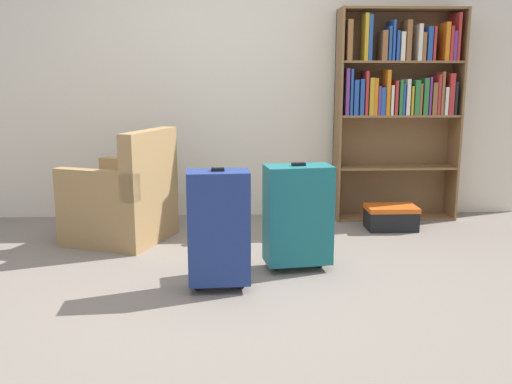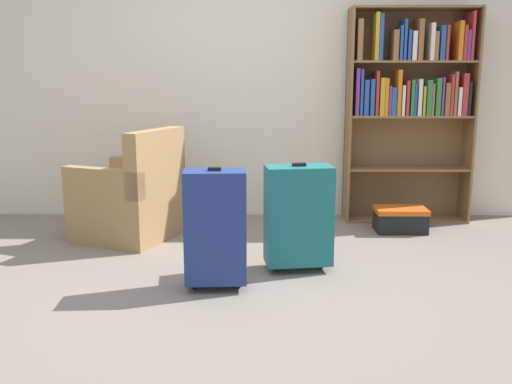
% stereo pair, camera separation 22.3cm
% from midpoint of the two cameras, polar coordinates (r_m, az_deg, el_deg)
% --- Properties ---
extents(ground_plane, '(9.67, 9.67, 0.00)m').
position_cam_midpoint_polar(ground_plane, '(3.59, -0.67, -9.78)').
color(ground_plane, slate).
extents(back_wall, '(5.53, 0.10, 2.60)m').
position_cam_midpoint_polar(back_wall, '(5.34, -0.17, 11.50)').
color(back_wall, beige).
rests_on(back_wall, ground).
extents(bookshelf, '(1.11, 0.31, 1.90)m').
position_cam_midpoint_polar(bookshelf, '(5.33, 16.42, 9.17)').
color(bookshelf, brown).
rests_on(bookshelf, ground).
extents(armchair, '(0.91, 0.91, 0.90)m').
position_cam_midpoint_polar(armchair, '(4.70, -11.12, -0.82)').
color(armchair, '#9E7A4C').
rests_on(armchair, ground).
extents(mug, '(0.12, 0.08, 0.10)m').
position_cam_midpoint_polar(mug, '(4.53, -3.93, -4.58)').
color(mug, red).
rests_on(mug, ground).
extents(storage_box, '(0.43, 0.29, 0.21)m').
position_cam_midpoint_polar(storage_box, '(5.03, 15.58, -2.64)').
color(storage_box, black).
rests_on(storage_box, ground).
extents(suitcase_navy_blue, '(0.39, 0.24, 0.77)m').
position_cam_midpoint_polar(suitcase_navy_blue, '(3.48, -2.29, -3.55)').
color(suitcase_navy_blue, navy).
rests_on(suitcase_navy_blue, ground).
extents(suitcase_teal, '(0.47, 0.31, 0.74)m').
position_cam_midpoint_polar(suitcase_teal, '(3.85, 5.95, -2.34)').
color(suitcase_teal, '#19666B').
rests_on(suitcase_teal, ground).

